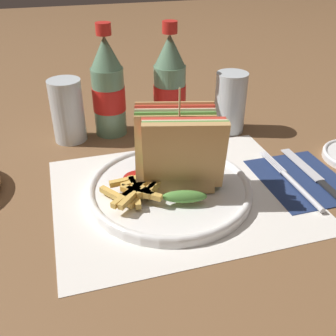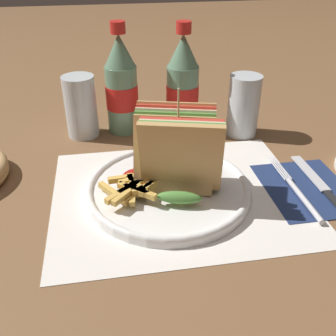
# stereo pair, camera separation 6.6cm
# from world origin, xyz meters

# --- Properties ---
(ground_plane) EXTENTS (4.00, 4.00, 0.00)m
(ground_plane) POSITION_xyz_m (0.00, 0.00, 0.00)
(ground_plane) COLOR brown
(placemat) EXTENTS (0.42, 0.34, 0.00)m
(placemat) POSITION_xyz_m (0.02, -0.01, 0.00)
(placemat) COLOR silver
(placemat) RESTS_ON ground_plane
(plate_main) EXTENTS (0.28, 0.28, 0.02)m
(plate_main) POSITION_xyz_m (0.00, -0.00, 0.01)
(plate_main) COLOR white
(plate_main) RESTS_ON ground_plane
(club_sandwich) EXTENTS (0.15, 0.13, 0.17)m
(club_sandwich) POSITION_xyz_m (0.01, -0.00, 0.08)
(club_sandwich) COLOR tan
(club_sandwich) RESTS_ON plate_main
(fries_pile) EXTENTS (0.12, 0.09, 0.02)m
(fries_pile) POSITION_xyz_m (-0.06, -0.02, 0.03)
(fries_pile) COLOR gold
(fries_pile) RESTS_ON plate_main
(ketchup_blob) EXTENTS (0.05, 0.04, 0.02)m
(ketchup_blob) POSITION_xyz_m (-0.05, 0.02, 0.03)
(ketchup_blob) COLOR maroon
(ketchup_blob) RESTS_ON plate_main
(napkin) EXTENTS (0.14, 0.18, 0.00)m
(napkin) POSITION_xyz_m (0.24, -0.03, 0.00)
(napkin) COLOR navy
(napkin) RESTS_ON ground_plane
(fork) EXTENTS (0.02, 0.20, 0.01)m
(fork) POSITION_xyz_m (0.21, -0.04, 0.01)
(fork) COLOR silver
(fork) RESTS_ON napkin
(knife) EXTENTS (0.02, 0.20, 0.00)m
(knife) POSITION_xyz_m (0.26, -0.03, 0.01)
(knife) COLOR black
(knife) RESTS_ON napkin
(coke_bottle_near) EXTENTS (0.07, 0.07, 0.23)m
(coke_bottle_near) POSITION_xyz_m (-0.06, 0.26, 0.10)
(coke_bottle_near) COLOR slate
(coke_bottle_near) RESTS_ON ground_plane
(coke_bottle_far) EXTENTS (0.07, 0.07, 0.23)m
(coke_bottle_far) POSITION_xyz_m (0.07, 0.24, 0.10)
(coke_bottle_far) COLOR slate
(coke_bottle_far) RESTS_ON ground_plane
(glass_near) EXTENTS (0.07, 0.07, 0.13)m
(glass_near) POSITION_xyz_m (0.19, 0.20, 0.06)
(glass_near) COLOR silver
(glass_near) RESTS_ON ground_plane
(glass_far) EXTENTS (0.07, 0.07, 0.13)m
(glass_far) POSITION_xyz_m (-0.14, 0.25, 0.06)
(glass_far) COLOR silver
(glass_far) RESTS_ON ground_plane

